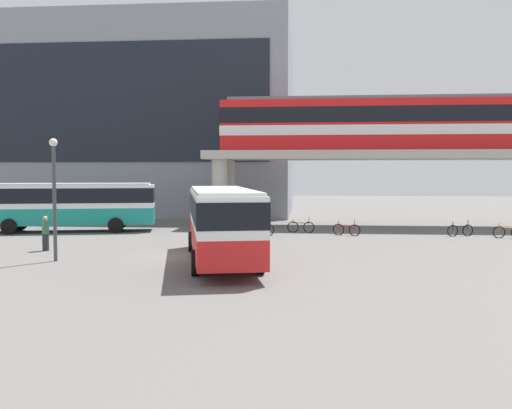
# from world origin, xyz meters

# --- Properties ---
(ground_plane) EXTENTS (120.00, 120.00, 0.00)m
(ground_plane) POSITION_xyz_m (0.00, 10.00, 0.00)
(ground_plane) COLOR #605E5B
(station_building) EXTENTS (29.92, 15.16, 17.86)m
(station_building) POSITION_xyz_m (-10.77, 27.76, 8.93)
(station_building) COLOR gray
(station_building) RESTS_ON ground_plane
(elevated_platform) EXTENTS (29.13, 5.65, 5.46)m
(elevated_platform) POSITION_xyz_m (13.01, 15.24, 4.64)
(elevated_platform) COLOR #ADA89E
(elevated_platform) RESTS_ON ground_plane
(train) EXTENTS (25.03, 2.96, 3.84)m
(train) POSITION_xyz_m (12.06, 15.24, 7.43)
(train) COLOR red
(train) RESTS_ON elevated_platform
(bus_main) EXTENTS (4.95, 11.33, 3.22)m
(bus_main) POSITION_xyz_m (2.08, -1.85, 1.99)
(bus_main) COLOR red
(bus_main) RESTS_ON ground_plane
(bus_secondary) EXTENTS (11.33, 4.98, 3.22)m
(bus_secondary) POSITION_xyz_m (-9.88, 9.92, 1.99)
(bus_secondary) COLOR teal
(bus_secondary) RESTS_ON ground_plane
(bicycle_red) EXTENTS (1.69, 0.71, 1.04)m
(bicycle_red) POSITION_xyz_m (8.25, 9.32, 0.36)
(bicycle_red) COLOR black
(bicycle_red) RESTS_ON ground_plane
(bicycle_blue) EXTENTS (1.75, 0.48, 1.04)m
(bicycle_blue) POSITION_xyz_m (2.89, 8.66, 0.36)
(bicycle_blue) COLOR black
(bicycle_blue) RESTS_ON ground_plane
(bicycle_black) EXTENTS (1.71, 0.63, 1.04)m
(bicycle_black) POSITION_xyz_m (15.22, 9.52, 0.36)
(bicycle_black) COLOR black
(bicycle_black) RESTS_ON ground_plane
(bicycle_orange) EXTENTS (1.79, 0.10, 1.04)m
(bicycle_orange) POSITION_xyz_m (17.80, 8.75, 0.36)
(bicycle_orange) COLOR black
(bicycle_orange) RESTS_ON ground_plane
(bicycle_brown) EXTENTS (1.79, 0.26, 1.04)m
(bicycle_brown) POSITION_xyz_m (5.39, 10.85, 0.36)
(bicycle_brown) COLOR black
(bicycle_brown) RESTS_ON ground_plane
(pedestrian_by_bike_rack) EXTENTS (0.46, 0.47, 1.75)m
(pedestrian_by_bike_rack) POSITION_xyz_m (-7.28, 0.96, 0.83)
(pedestrian_by_bike_rack) COLOR #26262D
(pedestrian_by_bike_rack) RESTS_ON ground_plane
(lamp_post) EXTENTS (0.36, 0.36, 5.42)m
(lamp_post) POSITION_xyz_m (-5.31, -2.20, 3.26)
(lamp_post) COLOR #3F3F44
(lamp_post) RESTS_ON ground_plane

